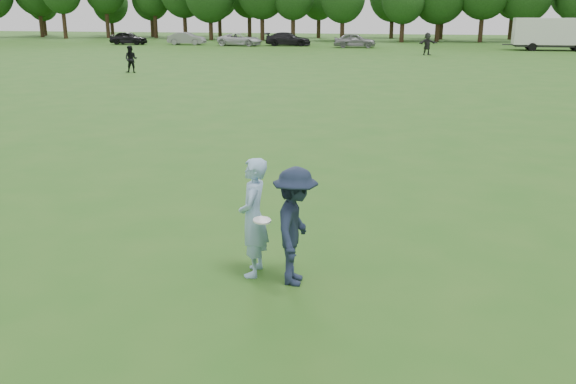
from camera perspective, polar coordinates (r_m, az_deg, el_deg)
name	(u,v)px	position (r m, az deg, el deg)	size (l,w,h in m)	color
ground	(331,271)	(9.83, 4.00, -7.39)	(200.00, 200.00, 0.00)	#265819
thrower	(253,217)	(9.40, -3.26, -2.39)	(0.68, 0.45, 1.87)	#8EB4DC
defender	(295,226)	(9.09, 0.69, -3.25)	(1.17, 0.67, 1.81)	#182236
player_far_a	(131,59)	(42.21, -14.47, 11.93)	(0.85, 0.66, 1.75)	black
player_far_d	(427,44)	(58.61, 12.91, 13.36)	(1.87, 0.60, 2.02)	#272727
car_a	(128,38)	(77.23, -14.70, 13.76)	(1.78, 4.42, 1.51)	black
car_b	(187,39)	(75.18, -9.46, 13.98)	(1.53, 4.39, 1.45)	gray
car_c	(240,40)	(72.35, -4.51, 14.03)	(2.34, 5.08, 1.41)	silver
car_d	(288,39)	(72.10, 0.01, 14.11)	(2.11, 5.20, 1.51)	black
car_e	(355,40)	(68.97, 6.27, 13.92)	(1.84, 4.58, 1.56)	gray
disc_in_play	(262,220)	(9.06, -2.45, -2.67)	(0.30, 0.30, 0.06)	white
cargo_trailer	(555,33)	(69.16, 23.71, 13.50)	(9.00, 2.75, 3.20)	white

